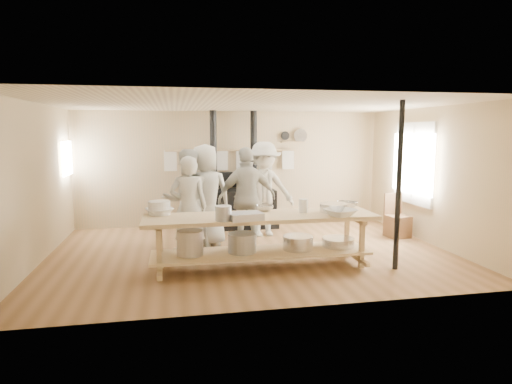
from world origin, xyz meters
TOP-DOWN VIEW (x-y plane):
  - ground at (0.00, 0.00)m, footprint 7.00×7.00m
  - room_shell at (0.00, 0.00)m, footprint 7.00×7.00m
  - window_right at (3.47, 0.60)m, footprint 0.09×1.50m
  - left_opening at (-3.45, 2.00)m, footprint 0.00×0.90m
  - stove at (-0.01, 2.12)m, footprint 1.90×0.75m
  - towel_rail at (0.00, 2.40)m, footprint 3.00×0.04m
  - back_wall_shelf at (1.46, 2.43)m, footprint 0.63×0.14m
  - prep_table at (-0.01, -0.90)m, footprint 3.60×0.90m
  - support_post at (2.05, -1.35)m, footprint 0.08×0.08m
  - cook_far_left at (-1.09, -0.08)m, footprint 0.65×0.44m
  - cook_left at (-1.10, 0.37)m, footprint 1.03×0.89m
  - cook_center at (-0.75, 0.62)m, footprint 0.99×0.70m
  - cook_right at (-0.02, 0.29)m, footprint 1.15×0.62m
  - cook_by_window at (0.48, 1.19)m, footprint 1.27×0.76m
  - chair at (3.15, 0.59)m, footprint 0.46×0.46m
  - bowl_white_a at (-1.55, -0.57)m, footprint 0.53×0.53m
  - bowl_steel_a at (0.12, -0.57)m, footprint 0.41×0.41m
  - bowl_white_b at (1.17, -1.23)m, footprint 0.61×0.61m
  - bowl_steel_b at (1.55, -0.57)m, footprint 0.40×0.40m
  - roasting_pan at (-0.30, -1.23)m, footprint 0.52×0.39m
  - mixing_bowl_large at (1.20, -0.87)m, footprint 0.51×0.51m
  - bucket_galv at (-0.63, -1.23)m, footprint 0.25×0.25m
  - deep_bowl_enamel at (-1.55, -0.57)m, footprint 0.39×0.39m
  - pitcher at (0.70, -0.83)m, footprint 0.16×0.16m

SIDE VIEW (x-z plane):
  - ground at x=0.00m, z-range 0.00..0.00m
  - chair at x=3.15m, z-range -0.18..0.70m
  - prep_table at x=-0.01m, z-range 0.10..0.95m
  - stove at x=-0.01m, z-range -0.78..1.82m
  - cook_far_left at x=-1.09m, z-range 0.00..1.74m
  - bowl_steel_a at x=0.12m, z-range 0.85..0.94m
  - bowl_white_a at x=-1.55m, z-range 0.85..0.95m
  - roasting_pan at x=-0.30m, z-range 0.85..0.96m
  - bowl_steel_b at x=1.55m, z-range 0.85..0.96m
  - bowl_white_b at x=1.17m, z-range 0.85..0.96m
  - cook_left at x=-1.10m, z-range 0.00..1.83m
  - mixing_bowl_large at x=1.20m, z-range 0.85..0.99m
  - cook_right at x=-0.02m, z-range 0.00..1.87m
  - deep_bowl_enamel at x=-1.55m, z-range 0.85..1.06m
  - cook_center at x=-0.75m, z-range 0.00..1.91m
  - pitcher at x=0.70m, z-range 0.85..1.07m
  - bucket_galv at x=-0.63m, z-range 0.85..1.07m
  - cook_by_window at x=0.48m, z-range 0.00..1.94m
  - support_post at x=2.05m, z-range 0.00..2.60m
  - window_right at x=3.47m, z-range 0.67..2.33m
  - towel_rail at x=0.00m, z-range 1.33..1.80m
  - left_opening at x=-3.45m, z-range 1.15..2.05m
  - room_shell at x=0.00m, z-range -1.88..5.12m
  - back_wall_shelf at x=1.46m, z-range 1.84..2.17m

